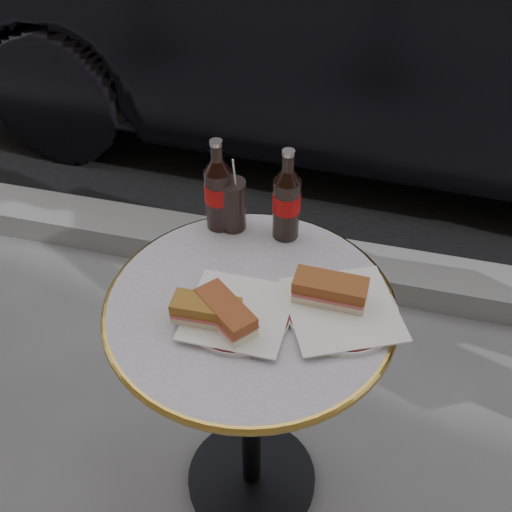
% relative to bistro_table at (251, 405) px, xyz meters
% --- Properties ---
extents(ground, '(80.00, 80.00, 0.00)m').
position_rel_bistro_table_xyz_m(ground, '(0.00, 0.00, -0.37)').
color(ground, slate).
rests_on(ground, ground).
extents(curb, '(40.00, 0.20, 0.12)m').
position_rel_bistro_table_xyz_m(curb, '(0.00, 0.90, -0.32)').
color(curb, gray).
rests_on(curb, ground).
extents(bistro_table, '(0.62, 0.62, 0.73)m').
position_rel_bistro_table_xyz_m(bistro_table, '(0.00, 0.00, 0.00)').
color(bistro_table, '#BAB2C4').
rests_on(bistro_table, ground).
extents(plate_left, '(0.25, 0.25, 0.01)m').
position_rel_bistro_table_xyz_m(plate_left, '(-0.01, -0.05, 0.37)').
color(plate_left, silver).
rests_on(plate_left, bistro_table).
extents(plate_right, '(0.28, 0.28, 0.01)m').
position_rel_bistro_table_xyz_m(plate_right, '(0.19, 0.02, 0.37)').
color(plate_right, white).
rests_on(plate_right, bistro_table).
extents(sandwich_left_a, '(0.14, 0.07, 0.05)m').
position_rel_bistro_table_xyz_m(sandwich_left_a, '(-0.07, -0.08, 0.40)').
color(sandwich_left_a, '#996626').
rests_on(sandwich_left_a, plate_left).
extents(sandwich_left_b, '(0.15, 0.14, 0.05)m').
position_rel_bistro_table_xyz_m(sandwich_left_b, '(-0.03, -0.08, 0.40)').
color(sandwich_left_b, brown).
rests_on(sandwich_left_b, plate_left).
extents(sandwich_right, '(0.15, 0.07, 0.05)m').
position_rel_bistro_table_xyz_m(sandwich_right, '(0.16, 0.04, 0.40)').
color(sandwich_right, brown).
rests_on(sandwich_right, plate_right).
extents(cola_bottle_left, '(0.07, 0.07, 0.23)m').
position_rel_bistro_table_xyz_m(cola_bottle_left, '(-0.14, 0.23, 0.48)').
color(cola_bottle_left, black).
rests_on(cola_bottle_left, bistro_table).
extents(cola_bottle_right, '(0.08, 0.08, 0.23)m').
position_rel_bistro_table_xyz_m(cola_bottle_right, '(0.02, 0.24, 0.48)').
color(cola_bottle_right, black).
rests_on(cola_bottle_right, bistro_table).
extents(cola_glass, '(0.07, 0.07, 0.13)m').
position_rel_bistro_table_xyz_m(cola_glass, '(-0.10, 0.23, 0.43)').
color(cola_glass, black).
rests_on(cola_glass, bistro_table).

